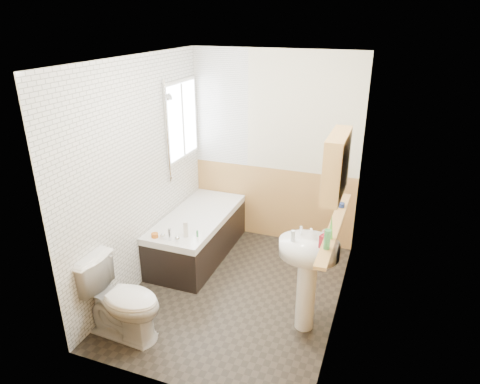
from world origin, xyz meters
name	(u,v)px	position (x,y,z in m)	size (l,w,h in m)	color
floor	(235,292)	(0.00, 0.00, 0.00)	(2.80, 2.80, 0.00)	black
ceiling	(234,59)	(0.00, 0.00, 2.50)	(2.80, 2.80, 0.00)	white
wall_back	(274,150)	(0.00, 1.41, 1.25)	(2.20, 0.02, 2.50)	beige
wall_front	(165,258)	(0.00, -1.41, 1.25)	(2.20, 0.02, 2.50)	beige
wall_left	(140,175)	(-1.11, 0.00, 1.25)	(0.02, 2.80, 2.50)	beige
wall_right	(347,204)	(1.11, 0.00, 1.25)	(0.02, 2.80, 2.50)	beige
wainscot_right	(337,272)	(1.09, 0.00, 0.50)	(0.01, 2.80, 1.00)	tan
wainscot_front	(173,338)	(0.00, -1.39, 0.50)	(2.20, 0.01, 1.00)	tan
wainscot_back	(272,203)	(0.00, 1.39, 0.50)	(2.20, 0.01, 1.00)	tan
tile_cladding_left	(141,175)	(-1.09, 0.00, 1.25)	(0.01, 2.80, 2.50)	white
tile_return_back	(221,107)	(-0.73, 1.39, 1.75)	(0.75, 0.01, 1.50)	white
window	(182,120)	(-1.06, 0.95, 1.65)	(0.03, 0.79, 0.99)	white
bathtub	(198,234)	(-0.73, 0.59, 0.29)	(0.70, 1.58, 0.70)	black
shower_riser	(168,124)	(-1.04, 0.54, 1.70)	(0.11, 0.08, 1.23)	silver
toilet	(122,300)	(-0.76, -1.00, 0.39)	(0.45, 0.81, 0.79)	white
sink	(308,267)	(0.84, -0.30, 0.68)	(0.56, 0.45, 1.08)	white
pine_shelf	(335,226)	(1.04, -0.19, 1.10)	(0.10, 1.51, 0.03)	tan
medicine_cabinet	(336,165)	(1.01, -0.26, 1.70)	(0.15, 0.60, 0.55)	tan
foam_can	(327,239)	(1.04, -0.65, 1.20)	(0.05, 0.05, 0.17)	#388447
green_bottle	(331,227)	(1.04, -0.47, 1.23)	(0.04, 0.04, 0.22)	#59C647
black_jar	(341,205)	(1.04, 0.21, 1.14)	(0.06, 0.06, 0.04)	navy
soap_bottle	(325,244)	(0.99, -0.36, 1.00)	(0.08, 0.18, 0.08)	maroon
clear_bottle	(293,236)	(0.69, -0.34, 1.01)	(0.04, 0.04, 0.11)	silver
blue_gel	(186,229)	(-0.60, 0.04, 0.66)	(0.05, 0.03, 0.18)	silver
cream_jar	(155,235)	(-0.92, -0.10, 0.59)	(0.08, 0.08, 0.05)	orange
orange_bottle	(197,234)	(-0.48, 0.08, 0.60)	(0.02, 0.02, 0.07)	#388447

